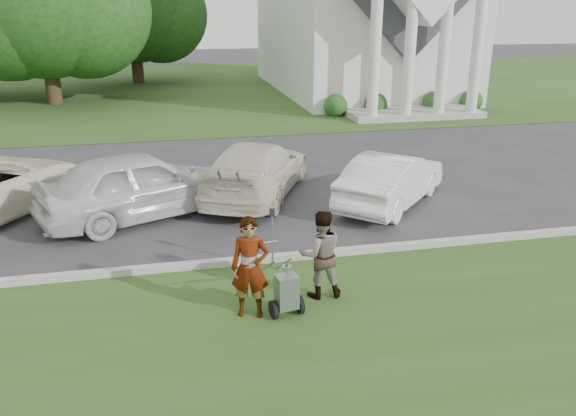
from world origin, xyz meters
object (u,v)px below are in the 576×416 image
object	(u,v)px
tree_left	(41,1)
car_c	(256,169)
striping_cart	(286,293)
person_left	(250,268)
person_right	(320,255)
parking_meter_near	(272,230)
tree_back	(132,8)
car_b	(140,185)
car_d	(391,179)

from	to	relation	value
tree_left	car_c	size ratio (longest dim) A/B	2.10
tree_left	striping_cart	size ratio (longest dim) A/B	9.44
person_left	striping_cart	bearing A→B (deg)	2.11
person_right	parking_meter_near	size ratio (longest dim) A/B	1.25
tree_back	person_right	xyz separation A→B (m)	(4.21, -31.01, -3.92)
person_right	car_b	world-z (taller)	car_b
tree_left	striping_cart	bearing A→B (deg)	-72.36
car_d	parking_meter_near	bearing A→B (deg)	83.72
tree_back	tree_left	bearing A→B (deg)	-116.57
person_right	tree_left	bearing A→B (deg)	-68.05
person_right	parking_meter_near	world-z (taller)	person_right
tree_back	person_left	bearing A→B (deg)	-84.71
tree_left	car_b	world-z (taller)	tree_left
person_left	parking_meter_near	size ratio (longest dim) A/B	1.35
person_right	car_d	size ratio (longest dim) A/B	0.39
car_b	car_c	bearing A→B (deg)	-93.83
person_right	car_d	bearing A→B (deg)	-122.95
tree_back	striping_cart	bearing A→B (deg)	-83.69
car_b	car_d	size ratio (longest dim) A/B	1.18
tree_back	parking_meter_near	xyz separation A→B (m)	(3.59, -29.72, -3.92)
striping_cart	person_left	size ratio (longest dim) A/B	0.65
parking_meter_near	car_b	bearing A→B (deg)	126.53
tree_left	person_right	xyz separation A→B (m)	(8.21, -23.01, -4.31)
striping_cart	person_right	bearing A→B (deg)	27.00
person_left	car_b	world-z (taller)	person_left
person_left	parking_meter_near	distance (m)	1.82
tree_left	car_d	distance (m)	22.24
striping_cart	car_b	distance (m)	5.88
car_d	tree_left	bearing A→B (deg)	-14.82
tree_back	car_c	size ratio (longest dim) A/B	1.90
striping_cart	parking_meter_near	distance (m)	1.87
car_c	car_d	bearing A→B (deg)	-179.16
striping_cart	person_left	distance (m)	0.74
tree_left	person_right	size ratio (longest dim) A/B	6.61
striping_cart	car_c	size ratio (longest dim) A/B	0.22
parking_meter_near	person_right	bearing A→B (deg)	-64.41
car_c	striping_cart	bearing A→B (deg)	110.50
car_c	car_d	world-z (taller)	car_c
striping_cart	car_c	xyz separation A→B (m)	(0.52, 6.41, 0.30)
tree_left	car_c	world-z (taller)	tree_left
car_b	person_right	bearing A→B (deg)	-170.01
car_c	person_left	bearing A→B (deg)	105.22
striping_cart	person_right	xyz separation A→B (m)	(0.72, 0.54, 0.38)
tree_back	car_b	size ratio (longest dim) A/B	1.97
car_b	car_c	size ratio (longest dim) A/B	0.97
person_right	car_d	distance (m)	5.37
tree_back	person_right	world-z (taller)	tree_back
person_left	tree_back	bearing A→B (deg)	110.72
striping_cart	parking_meter_near	size ratio (longest dim) A/B	0.87
person_right	parking_meter_near	distance (m)	1.43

